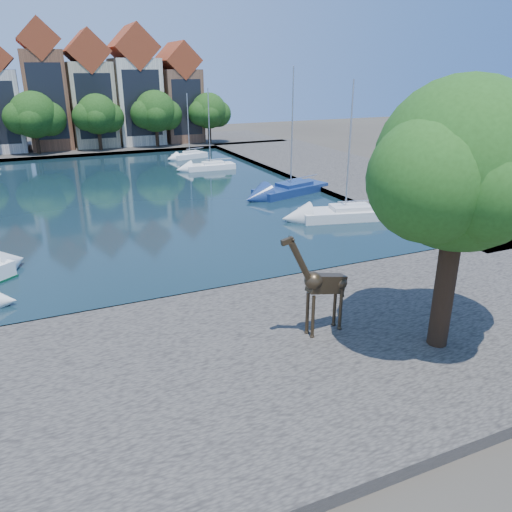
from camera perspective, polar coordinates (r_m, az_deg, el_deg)
The scene contains 19 objects.
ground at distance 26.03m, azimuth -6.62°, elevation -4.97°, with size 160.00×160.00×0.00m, color #38332B.
water_basin at distance 48.30m, azimuth -15.37°, elevation 6.59°, with size 38.00×50.00×0.08m, color black.
near_quay at distance 20.15m, azimuth -0.45°, elevation -12.28°, with size 50.00×14.00×0.50m, color #514D46.
far_quay at distance 79.56m, azimuth -19.25°, elevation 11.67°, with size 60.00×16.00×0.50m, color #514D46.
right_quay at distance 57.35m, azimuth 10.32°, elevation 9.36°, with size 14.00×52.00×0.50m, color #514D46.
plane_tree at distance 20.00m, azimuth 22.69°, elevation 8.92°, with size 8.32×6.40×10.62m.
townhouse_center at distance 78.60m, azimuth -22.99°, elevation 17.09°, with size 5.44×9.18×16.93m.
townhouse_east_inner at distance 79.06m, azimuth -18.41°, elevation 17.19°, with size 5.94×9.18×15.79m.
townhouse_east_mid at distance 80.02m, azimuth -13.61°, elevation 17.94°, with size 6.43×9.18×16.65m.
townhouse_east_end at distance 81.55m, azimuth -8.86°, elevation 17.59°, with size 5.44×9.18×14.43m.
far_tree_mid_west at distance 73.25m, azimuth -23.98°, elevation 14.37°, with size 7.80×6.00×8.00m.
far_tree_mid_east at distance 73.78m, azimuth -17.60°, elevation 15.06°, with size 7.02×5.40×7.52m.
far_tree_east at distance 75.15m, azimuth -11.34°, elevation 15.77°, with size 7.54×5.80×7.84m.
far_tree_far_east at distance 77.35m, azimuth -5.34°, elevation 16.07°, with size 6.76×5.20×7.36m.
giraffe_statue at distance 21.00m, azimuth 7.50°, elevation -3.20°, with size 3.24×0.70×4.62m.
sailboat_right_a at distance 39.83m, azimuth 10.17°, elevation 5.00°, with size 7.45×4.03×10.40m.
sailboat_right_b at distance 47.49m, azimuth 3.98°, elevation 7.79°, with size 8.00×4.69×11.32m.
sailboat_right_c at distance 59.40m, azimuth -5.24°, elevation 10.29°, with size 5.71×2.20×9.06m.
sailboat_right_d at distance 67.22m, azimuth -7.60°, elevation 11.44°, with size 4.86×2.70×8.17m.
Camera 1 is at (-6.71, -22.51, 11.22)m, focal length 35.00 mm.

